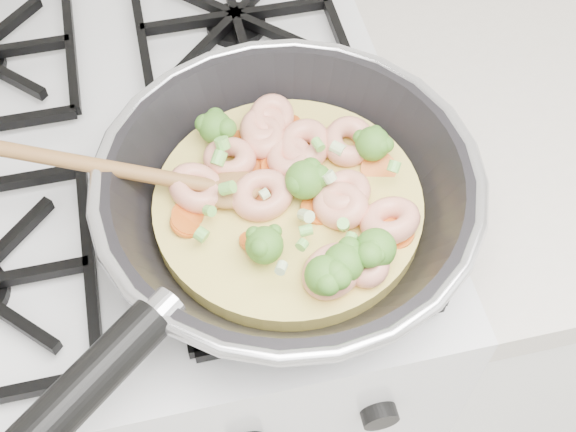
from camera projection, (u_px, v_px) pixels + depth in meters
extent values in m
cube|color=white|center=(175.00, 332.00, 1.15)|extent=(0.60, 0.60, 0.90)
cube|color=black|center=(119.00, 137.00, 0.77)|extent=(0.56, 0.56, 0.02)
torus|color=silver|center=(288.00, 179.00, 0.64)|extent=(0.35, 0.35, 0.01)
cylinder|color=black|center=(74.00, 398.00, 0.53)|extent=(0.15, 0.13, 0.04)
cylinder|color=#E4D163|center=(288.00, 205.00, 0.68)|extent=(0.24, 0.24, 0.02)
ellipsoid|color=olive|center=(232.00, 189.00, 0.66)|extent=(0.06, 0.06, 0.02)
cylinder|color=olive|center=(85.00, 164.00, 0.65)|extent=(0.23, 0.08, 0.06)
torus|color=#E9A68A|center=(290.00, 158.00, 0.68)|extent=(0.06, 0.06, 0.02)
torus|color=#E9A68A|center=(344.00, 194.00, 0.66)|extent=(0.08, 0.08, 0.03)
torus|color=#E9A68A|center=(340.00, 206.00, 0.65)|extent=(0.08, 0.08, 0.03)
torus|color=#E9A68A|center=(262.00, 195.00, 0.66)|extent=(0.07, 0.07, 0.03)
torus|color=#E9A68A|center=(230.00, 159.00, 0.68)|extent=(0.07, 0.07, 0.03)
torus|color=#E9A68A|center=(349.00, 141.00, 0.69)|extent=(0.08, 0.08, 0.03)
torus|color=#E9A68A|center=(264.00, 128.00, 0.70)|extent=(0.08, 0.07, 0.02)
torus|color=#E9A68A|center=(304.00, 145.00, 0.69)|extent=(0.08, 0.08, 0.02)
torus|color=#E9A68A|center=(271.00, 118.00, 0.71)|extent=(0.07, 0.07, 0.03)
torus|color=#E9A68A|center=(332.00, 271.00, 0.61)|extent=(0.08, 0.08, 0.03)
torus|color=#E9A68A|center=(197.00, 188.00, 0.66)|extent=(0.08, 0.08, 0.02)
torus|color=#E9A68A|center=(365.00, 262.00, 0.62)|extent=(0.05, 0.05, 0.03)
torus|color=#E9A68A|center=(390.00, 221.00, 0.64)|extent=(0.07, 0.07, 0.03)
torus|color=#E9A68A|center=(263.00, 138.00, 0.69)|extent=(0.05, 0.05, 0.02)
ellipsoid|color=#508D2E|center=(376.00, 249.00, 0.61)|extent=(0.04, 0.04, 0.03)
ellipsoid|color=#508D2E|center=(264.00, 245.00, 0.61)|extent=(0.04, 0.04, 0.03)
ellipsoid|color=#508D2E|center=(373.00, 144.00, 0.68)|extent=(0.04, 0.04, 0.03)
ellipsoid|color=#508D2E|center=(325.00, 275.00, 0.60)|extent=(0.04, 0.04, 0.03)
ellipsoid|color=#508D2E|center=(215.00, 127.00, 0.69)|extent=(0.04, 0.04, 0.03)
ellipsoid|color=#508D2E|center=(305.00, 180.00, 0.65)|extent=(0.05, 0.05, 0.04)
ellipsoid|color=#508D2E|center=(344.00, 263.00, 0.60)|extent=(0.04, 0.04, 0.03)
cylinder|color=#D5601B|center=(276.00, 170.00, 0.68)|extent=(0.04, 0.04, 0.01)
cylinder|color=#D5601B|center=(279.00, 165.00, 0.69)|extent=(0.04, 0.04, 0.01)
cylinder|color=#D5601B|center=(187.00, 215.00, 0.65)|extent=(0.04, 0.04, 0.01)
cylinder|color=#D5601B|center=(188.00, 222.00, 0.65)|extent=(0.04, 0.04, 0.01)
cylinder|color=#D5601B|center=(258.00, 241.00, 0.64)|extent=(0.03, 0.03, 0.02)
cylinder|color=#D5601B|center=(258.00, 158.00, 0.69)|extent=(0.04, 0.04, 0.01)
cylinder|color=#D5601B|center=(287.00, 125.00, 0.71)|extent=(0.03, 0.03, 0.01)
cylinder|color=#D5601B|center=(379.00, 169.00, 0.68)|extent=(0.05, 0.05, 0.02)
cylinder|color=#D5601B|center=(249.00, 197.00, 0.67)|extent=(0.04, 0.04, 0.01)
cylinder|color=#D5601B|center=(318.00, 209.00, 0.66)|extent=(0.04, 0.04, 0.01)
cylinder|color=#D5601B|center=(243.00, 144.00, 0.70)|extent=(0.04, 0.04, 0.01)
cylinder|color=#D5601B|center=(186.00, 225.00, 0.65)|extent=(0.04, 0.04, 0.01)
cylinder|color=#D5601B|center=(396.00, 232.00, 0.64)|extent=(0.05, 0.05, 0.00)
cylinder|color=#77C950|center=(222.00, 143.00, 0.67)|extent=(0.01, 0.01, 0.01)
cylinder|color=beige|center=(329.00, 177.00, 0.64)|extent=(0.01, 0.01, 0.01)
cylinder|color=#77C950|center=(201.00, 235.00, 0.63)|extent=(0.01, 0.01, 0.01)
cylinder|color=#77C950|center=(306.00, 230.00, 0.62)|extent=(0.01, 0.01, 0.01)
cylinder|color=#77C950|center=(318.00, 145.00, 0.67)|extent=(0.01, 0.01, 0.01)
cylinder|color=#77C950|center=(343.00, 225.00, 0.63)|extent=(0.01, 0.01, 0.01)
cylinder|color=beige|center=(338.00, 149.00, 0.68)|extent=(0.01, 0.01, 0.01)
cylinder|color=#77C950|center=(302.00, 245.00, 0.61)|extent=(0.01, 0.01, 0.01)
cylinder|color=#77C950|center=(209.00, 211.00, 0.64)|extent=(0.01, 0.01, 0.01)
cylinder|color=#77C950|center=(219.00, 158.00, 0.67)|extent=(0.01, 0.01, 0.01)
cylinder|color=#77C950|center=(228.00, 188.00, 0.64)|extent=(0.01, 0.01, 0.01)
cylinder|color=beige|center=(281.00, 268.00, 0.59)|extent=(0.01, 0.01, 0.01)
cylinder|color=beige|center=(306.00, 216.00, 0.64)|extent=(0.01, 0.01, 0.01)
cylinder|color=beige|center=(265.00, 194.00, 0.65)|extent=(0.01, 0.01, 0.01)
cylinder|color=#77C950|center=(350.00, 241.00, 0.62)|extent=(0.01, 0.01, 0.01)
cylinder|color=#77C950|center=(394.00, 167.00, 0.66)|extent=(0.01, 0.01, 0.01)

